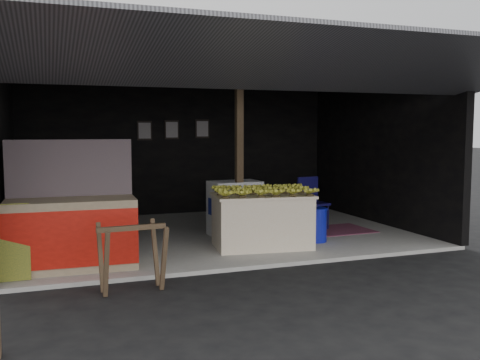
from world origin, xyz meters
name	(u,v)px	position (x,y,z in m)	size (l,w,h in m)	color
ground	(265,269)	(0.00, 0.00, 0.00)	(80.00, 80.00, 0.00)	black
concrete_slab	(213,234)	(0.00, 2.50, 0.03)	(7.00, 5.00, 0.06)	gray
shophouse	(207,121)	(0.00, 2.82, 2.10)	(7.40, 7.29, 3.02)	black
banana_table	(262,221)	(0.38, 1.05, 0.49)	(1.66, 1.14, 0.85)	silver
banana_pile	(262,189)	(0.38, 1.05, 1.00)	(1.43, 0.86, 0.17)	gold
white_crate	(235,208)	(0.30, 2.12, 0.54)	(0.91, 0.65, 0.97)	white
neighbor_stall	(72,230)	(-2.53, 0.71, 0.58)	(1.71, 0.82, 1.74)	#998466
green_signboard	(2,243)	(-3.37, 0.36, 0.54)	(0.64, 0.04, 0.96)	black
sawhorse	(132,250)	(-1.90, -0.45, 0.51)	(0.82, 0.75, 0.81)	brown
water_barrel	(316,226)	(1.39, 1.14, 0.33)	(0.37, 0.37, 0.54)	#0E159B
plastic_chair	(311,198)	(1.89, 2.27, 0.64)	(0.52, 0.52, 0.97)	#0E0B3E
magenta_rug	(330,230)	(2.11, 1.90, 0.07)	(1.50, 1.00, 0.01)	maroon
picture_frames	(173,130)	(-0.17, 4.89, 1.93)	(1.62, 0.04, 0.46)	black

